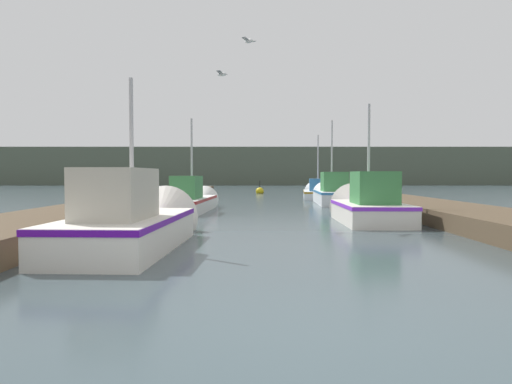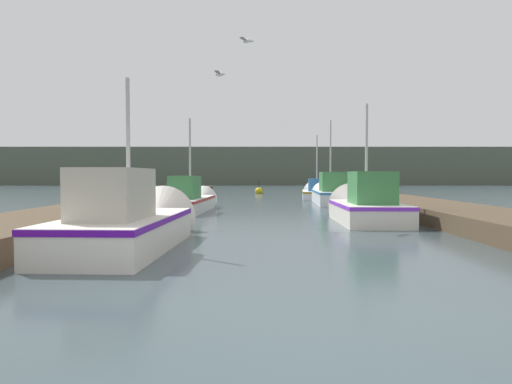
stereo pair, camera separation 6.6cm
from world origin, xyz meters
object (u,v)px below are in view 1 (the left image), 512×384
at_px(mooring_piling_1, 190,191).
at_px(fishing_boat_2, 192,200).
at_px(fishing_boat_1, 366,206).
at_px(fishing_boat_4, 317,193).
at_px(fishing_boat_3, 330,193).
at_px(mooring_piling_0, 88,212).
at_px(fishing_boat_0, 136,222).
at_px(seagull_lead, 221,74).
at_px(seagull_1, 248,41).
at_px(channel_buoy, 259,191).

bearing_deg(mooring_piling_1, fishing_boat_2, -81.40).
bearing_deg(fishing_boat_1, fishing_boat_4, 89.23).
bearing_deg(fishing_boat_2, fishing_boat_3, 39.97).
distance_m(fishing_boat_1, fishing_boat_4, 14.23).
bearing_deg(fishing_boat_1, fishing_boat_2, 144.73).
distance_m(fishing_boat_1, fishing_boat_2, 7.32).
bearing_deg(mooring_piling_0, mooring_piling_1, 90.02).
xyz_separation_m(fishing_boat_1, fishing_boat_4, (0.42, 14.22, -0.13)).
bearing_deg(fishing_boat_3, mooring_piling_0, -117.57).
xyz_separation_m(fishing_boat_0, fishing_boat_4, (6.21, 18.92, -0.14)).
bearing_deg(fishing_boat_0, mooring_piling_1, 96.90).
height_order(fishing_boat_1, seagull_lead, seagull_lead).
bearing_deg(seagull_1, mooring_piling_0, 172.74).
bearing_deg(channel_buoy, fishing_boat_4, -62.86).
distance_m(mooring_piling_1, channel_buoy, 9.67).
xyz_separation_m(fishing_boat_0, seagull_1, (2.21, 4.44, 4.90)).
bearing_deg(fishing_boat_1, mooring_piling_0, -151.33).
bearing_deg(seagull_lead, mooring_piling_0, 159.52).
xyz_separation_m(fishing_boat_0, fishing_boat_1, (5.79, 4.70, -0.01)).
bearing_deg(seagull_lead, fishing_boat_2, 37.27).
xyz_separation_m(fishing_boat_4, channel_buoy, (-3.50, 6.83, -0.16)).
distance_m(fishing_boat_0, seagull_1, 6.97).
xyz_separation_m(seagull_lead, seagull_1, (0.78, 0.22, 1.02)).
distance_m(fishing_boat_2, mooring_piling_1, 8.04).
relative_size(mooring_piling_0, mooring_piling_1, 1.13).
bearing_deg(fishing_boat_2, channel_buoy, 83.29).
bearing_deg(seagull_1, channel_buoy, 36.69).
bearing_deg(fishing_boat_1, mooring_piling_1, 121.00).
relative_size(mooring_piling_0, seagull_1, 2.31).
bearing_deg(seagull_1, fishing_boat_4, 22.57).
height_order(fishing_boat_4, mooring_piling_1, fishing_boat_4).
xyz_separation_m(fishing_boat_4, mooring_piling_1, (-7.53, -1.95, 0.19)).
bearing_deg(channel_buoy, seagull_1, -91.34).
bearing_deg(fishing_boat_0, seagull_1, 66.03).
relative_size(fishing_boat_4, mooring_piling_1, 5.18).
relative_size(fishing_boat_3, mooring_piling_1, 5.86).
bearing_deg(mooring_piling_0, fishing_boat_2, 81.56).
height_order(fishing_boat_0, mooring_piling_1, fishing_boat_0).
relative_size(fishing_boat_1, fishing_boat_2, 0.73).
xyz_separation_m(fishing_boat_3, mooring_piling_0, (-7.52, -12.84, 0.09)).
bearing_deg(fishing_boat_4, fishing_boat_3, -84.64).
relative_size(fishing_boat_1, seagull_lead, 7.90).
distance_m(fishing_boat_1, fishing_boat_3, 9.11).
distance_m(fishing_boat_0, fishing_boat_1, 7.46).
xyz_separation_m(fishing_boat_0, fishing_boat_3, (6.20, 13.80, 0.02)).
height_order(fishing_boat_2, seagull_lead, seagull_lead).
height_order(channel_buoy, seagull_lead, seagull_lead).
bearing_deg(seagull_1, fishing_boat_2, 64.94).
distance_m(fishing_boat_2, fishing_boat_3, 7.93).
bearing_deg(fishing_boat_3, mooring_piling_1, 159.95).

